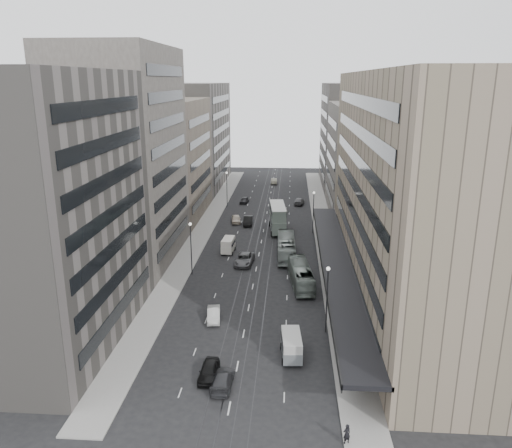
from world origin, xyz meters
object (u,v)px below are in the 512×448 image
(double_decker, at_px, (278,217))
(sedan_0, at_px, (209,371))
(bus_near, at_px, (301,275))
(vw_microbus, at_px, (291,345))
(bus_far, at_px, (286,247))
(pedestrian, at_px, (347,434))
(sedan_2, at_px, (244,259))
(panel_van, at_px, (228,245))
(sedan_1, at_px, (214,314))

(double_decker, xyz_separation_m, sedan_0, (-5.42, -51.02, -2.11))
(bus_near, xyz_separation_m, vw_microbus, (-1.32, -19.85, -0.13))
(bus_near, distance_m, bus_far, 12.21)
(double_decker, relative_size, vw_microbus, 2.01)
(bus_near, height_order, double_decker, double_decker)
(bus_far, distance_m, pedestrian, 45.44)
(vw_microbus, bearing_deg, sedan_2, 101.20)
(vw_microbus, bearing_deg, bus_near, 81.89)
(vw_microbus, distance_m, sedan_2, 28.89)
(panel_van, relative_size, pedestrian, 2.34)
(double_decker, relative_size, sedan_0, 2.22)
(bus_far, bearing_deg, sedan_1, 68.08)
(bus_near, bearing_deg, vw_microbus, 79.50)
(sedan_0, relative_size, sedan_1, 1.01)
(pedestrian, bearing_deg, bus_far, -107.65)
(sedan_0, bearing_deg, bus_far, 79.92)
(bus_near, bearing_deg, panel_van, -54.06)
(bus_near, relative_size, sedan_0, 2.52)
(bus_near, xyz_separation_m, pedestrian, (3.24, -33.10, -0.53))
(bus_far, xyz_separation_m, sedan_0, (-7.31, -36.34, -0.93))
(bus_near, height_order, sedan_2, bus_near)
(pedestrian, bearing_deg, bus_near, -109.02)
(sedan_2, bearing_deg, vw_microbus, -69.76)
(sedan_2, bearing_deg, panel_van, 126.04)
(bus_near, height_order, bus_far, bus_far)
(sedan_1, bearing_deg, panel_van, 85.10)
(sedan_1, xyz_separation_m, sedan_2, (1.99, 19.79, 0.09))
(bus_far, bearing_deg, sedan_0, 76.91)
(vw_microbus, height_order, panel_van, vw_microbus)
(vw_microbus, bearing_deg, bus_far, 87.40)
(sedan_0, distance_m, pedestrian, 15.53)
(sedan_2, height_order, pedestrian, pedestrian)
(double_decker, bearing_deg, bus_far, -88.05)
(vw_microbus, distance_m, pedestrian, 14.02)
(pedestrian, bearing_deg, sedan_2, -97.97)
(vw_microbus, xyz_separation_m, pedestrian, (4.56, -13.25, -0.40))
(panel_van, relative_size, sedan_2, 0.71)
(bus_near, relative_size, double_decker, 1.14)
(double_decker, distance_m, panel_van, 15.67)
(sedan_1, relative_size, pedestrian, 2.47)
(panel_van, height_order, sedan_0, panel_van)
(bus_far, distance_m, vw_microbus, 31.86)
(vw_microbus, distance_m, panel_van, 35.01)
(bus_near, bearing_deg, bus_far, -85.99)
(double_decker, distance_m, pedestrian, 60.26)
(bus_near, distance_m, vw_microbus, 19.89)
(bus_near, xyz_separation_m, sedan_1, (-11.03, -11.80, -0.85))
(sedan_0, xyz_separation_m, sedan_1, (-1.45, 12.54, -0.03))
(sedan_1, bearing_deg, bus_near, 39.08)
(bus_near, bearing_deg, pedestrian, 88.89)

